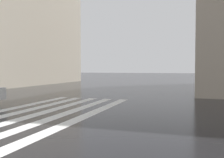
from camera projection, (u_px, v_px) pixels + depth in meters
name	position (u px, v px, depth m)	size (l,w,h in m)	color
zebra_crossing	(27.00, 117.00, 9.58)	(13.00, 4.50, 0.01)	silver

